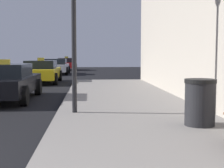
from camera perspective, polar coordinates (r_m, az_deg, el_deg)
The scene contains 5 objects.
trash_bin at distance 6.91m, azimuth 14.96°, elevation -3.04°, with size 0.64×0.64×0.94m.
car_black at distance 12.05m, azimuth -17.79°, elevation 0.37°, with size 1.96×4.47×1.43m.
car_yellow at distance 19.03m, azimuth -12.08°, elevation 2.13°, with size 2.02×4.34×1.43m.
car_white at distance 27.38m, azimuth -9.59°, elevation 3.02°, with size 2.04×4.41×1.27m.
car_red at distance 34.74m, azimuth -7.86°, elevation 3.46°, with size 2.04×4.11×1.43m.
Camera 1 is at (2.81, -3.14, 1.58)m, focal length 52.90 mm.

